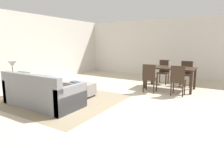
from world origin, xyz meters
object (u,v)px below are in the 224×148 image
object	(u,v)px
table_lamp	(12,65)
dining_chair_far_left	(164,70)
ottoman_table	(79,88)
dining_chair_near_right	(178,79)
side_table	(14,83)
book_on_ottoman	(75,82)
dining_chair_near_left	(150,77)
couch	(42,94)
dining_table	(170,70)
dining_chair_far_right	(186,72)
vase_centerpiece	(170,64)

from	to	relation	value
table_lamp	dining_chair_far_left	bearing A→B (deg)	52.54
ottoman_table	dining_chair_near_right	size ratio (longest dim) A/B	1.06
side_table	book_on_ottoman	size ratio (longest dim) A/B	2.12
ottoman_table	book_on_ottoman	distance (m)	0.22
dining_chair_near_left	dining_chair_far_left	size ratio (longest dim) A/B	1.00
side_table	table_lamp	bearing A→B (deg)	-14.04
couch	ottoman_table	world-z (taller)	couch
dining_table	dining_chair_far_right	bearing A→B (deg)	62.84
dining_chair_far_left	vase_centerpiece	distance (m)	0.97
dining_chair_near_left	vase_centerpiece	distance (m)	0.99
ottoman_table	dining_chair_far_right	distance (m)	3.98
table_lamp	vase_centerpiece	xyz separation A→B (m)	(3.63, 3.39, -0.09)
couch	side_table	world-z (taller)	couch
dining_chair_near_left	dining_chair_far_left	xyz separation A→B (m)	(-0.01, 1.63, 0.00)
ottoman_table	couch	bearing A→B (deg)	-99.85
dining_table	table_lamp	bearing A→B (deg)	-137.03
dining_table	dining_chair_far_right	size ratio (longest dim) A/B	1.77
couch	vase_centerpiece	xyz separation A→B (m)	(2.31, 3.47, 0.58)
ottoman_table	dining_chair_near_left	xyz separation A→B (m)	(1.69, 1.45, 0.29)
dining_chair_far_right	vase_centerpiece	world-z (taller)	vase_centerpiece
dining_table	vase_centerpiece	xyz separation A→B (m)	(-0.02, -0.01, 0.20)
couch	book_on_ottoman	xyz separation A→B (m)	(0.11, 1.14, 0.12)
couch	book_on_ottoman	bearing A→B (deg)	84.41
ottoman_table	dining_chair_near_left	world-z (taller)	dining_chair_near_left
table_lamp	book_on_ottoman	world-z (taller)	table_lamp
ottoman_table	dining_chair_near_left	bearing A→B (deg)	40.64
book_on_ottoman	side_table	bearing A→B (deg)	-143.67
table_lamp	dining_chair_near_left	distance (m)	4.14
dining_chair_near_right	couch	bearing A→B (deg)	-135.55
side_table	dining_chair_far_right	xyz separation A→B (m)	(4.05, 4.18, 0.08)
dining_chair_near_right	dining_chair_far_left	world-z (taller)	same
dining_chair_far_right	book_on_ottoman	size ratio (longest dim) A/B	3.54
ottoman_table	dining_chair_near_right	distance (m)	2.98
dining_chair_near_right	dining_chair_far_left	bearing A→B (deg)	119.28
ottoman_table	side_table	distance (m)	1.91
table_lamp	dining_chair_near_right	bearing A→B (deg)	32.75
dining_chair_near_right	dining_chair_far_left	distance (m)	1.79
side_table	dining_chair_far_right	distance (m)	5.82
vase_centerpiece	book_on_ottoman	distance (m)	3.23
vase_centerpiece	dining_chair_far_left	bearing A→B (deg)	117.87
couch	side_table	xyz separation A→B (m)	(-1.33, 0.08, 0.14)
table_lamp	dining_chair_near_right	distance (m)	4.88
couch	side_table	bearing A→B (deg)	176.60
dining_chair_far_right	table_lamp	bearing A→B (deg)	-134.10
ottoman_table	side_table	bearing A→B (deg)	-144.04
dining_table	book_on_ottoman	world-z (taller)	dining_table
couch	dining_chair_near_right	bearing A→B (deg)	44.45
table_lamp	dining_table	distance (m)	5.00
dining_table	dining_chair_far_left	distance (m)	0.92
table_lamp	book_on_ottoman	distance (m)	1.87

